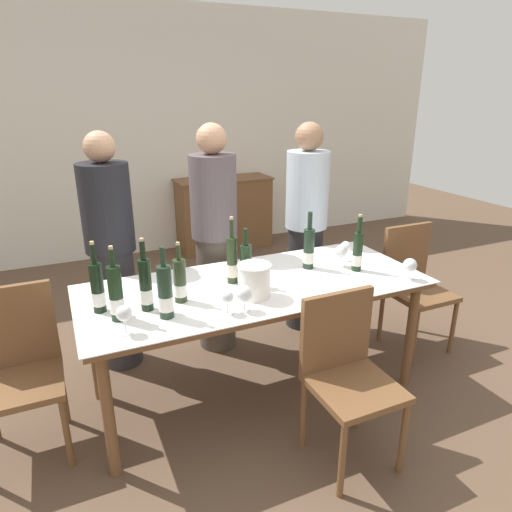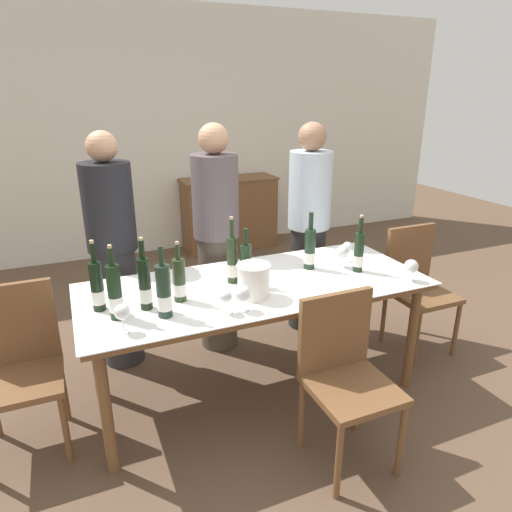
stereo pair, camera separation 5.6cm
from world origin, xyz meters
name	(u,v)px [view 2 (the right image)]	position (x,y,z in m)	size (l,w,h in m)	color
ground_plane	(256,390)	(0.00, 0.00, 0.00)	(12.00, 12.00, 0.00)	brown
back_wall	(150,134)	(0.00, 3.14, 1.40)	(8.00, 0.10, 2.80)	silver
sideboard_cabinet	(229,213)	(0.85, 2.85, 0.44)	(1.16, 0.46, 0.88)	brown
dining_table	(256,294)	(0.00, 0.00, 0.70)	(2.10, 0.88, 0.77)	brown
ice_bucket	(254,280)	(-0.08, -0.16, 0.87)	(0.19, 0.19, 0.19)	white
wine_bottle_0	(310,250)	(0.42, 0.10, 0.90)	(0.07, 0.07, 0.38)	#1E3323
wine_bottle_1	(115,293)	(-0.83, -0.13, 0.91)	(0.07, 0.07, 0.40)	black
wine_bottle_2	(246,266)	(-0.06, 0.01, 0.89)	(0.07, 0.07, 0.35)	black
wine_bottle_3	(179,281)	(-0.48, -0.05, 0.89)	(0.07, 0.07, 0.35)	#28381E
wine_bottle_4	(232,261)	(-0.12, 0.08, 0.91)	(0.07, 0.07, 0.41)	#28381E
wine_bottle_5	(164,293)	(-0.60, -0.20, 0.90)	(0.08, 0.08, 0.38)	#1E3323
wine_bottle_6	(97,287)	(-0.91, 0.01, 0.90)	(0.07, 0.07, 0.39)	black
wine_bottle_7	(359,252)	(0.69, -0.07, 0.90)	(0.06, 0.06, 0.38)	black
wine_bottle_8	(145,285)	(-0.67, -0.08, 0.91)	(0.07, 0.07, 0.40)	black
wine_glass_0	(226,298)	(-0.30, -0.30, 0.86)	(0.07, 0.07, 0.13)	white
wine_glass_1	(347,248)	(0.73, 0.11, 0.87)	(0.07, 0.07, 0.14)	white
wine_glass_2	(411,267)	(0.89, -0.33, 0.86)	(0.09, 0.09, 0.14)	white
wine_glass_3	(122,313)	(-0.82, -0.29, 0.87)	(0.08, 0.08, 0.15)	white
wine_glass_4	(342,253)	(0.64, 0.04, 0.87)	(0.08, 0.08, 0.15)	white
wine_glass_5	(243,294)	(-0.21, -0.30, 0.87)	(0.09, 0.09, 0.14)	white
chair_near_front	(344,368)	(0.21, -0.67, 0.52)	(0.42, 0.42, 0.91)	brown
chair_left_end	(19,359)	(-1.34, 0.09, 0.52)	(0.42, 0.42, 0.92)	brown
chair_right_end	(416,280)	(1.34, 0.09, 0.53)	(0.42, 0.42, 0.93)	brown
person_host	(114,254)	(-0.75, 0.72, 0.83)	(0.33, 0.33, 1.65)	#2D2D33
person_guest_left	(217,241)	(-0.03, 0.67, 0.84)	(0.33, 0.33, 1.68)	#51473D
person_guest_right	(308,230)	(0.74, 0.68, 0.84)	(0.33, 0.33, 1.66)	#262628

